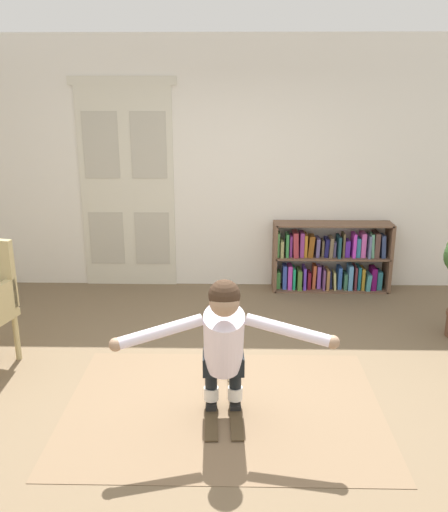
# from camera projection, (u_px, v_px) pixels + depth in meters

# --- Properties ---
(ground_plane) EXTENTS (7.20, 7.20, 0.00)m
(ground_plane) POSITION_uv_depth(u_px,v_px,m) (223.00, 395.00, 4.30)
(ground_plane) COLOR brown
(back_wall) EXTENTS (6.00, 0.10, 2.90)m
(back_wall) POSITION_uv_depth(u_px,v_px,m) (228.00, 166.00, 6.35)
(back_wall) COLOR silver
(back_wall) RESTS_ON ground
(double_door) EXTENTS (1.22, 0.05, 2.45)m
(double_door) POSITION_uv_depth(u_px,v_px,m) (127.00, 185.00, 6.38)
(double_door) COLOR beige
(double_door) RESTS_ON ground
(rug) EXTENTS (2.38, 1.71, 0.01)m
(rug) POSITION_uv_depth(u_px,v_px,m) (223.00, 407.00, 4.12)
(rug) COLOR brown
(rug) RESTS_ON ground
(bookshelf) EXTENTS (1.38, 0.30, 0.82)m
(bookshelf) POSITION_uv_depth(u_px,v_px,m) (331.00, 260.00, 6.44)
(bookshelf) COLOR brown
(bookshelf) RESTS_ON ground
(skis_pair) EXTENTS (0.31, 0.90, 0.07)m
(skis_pair) POSITION_uv_depth(u_px,v_px,m) (223.00, 403.00, 4.14)
(skis_pair) COLOR #493924
(skis_pair) RESTS_ON rug
(person_skier) EXTENTS (1.48, 0.61, 1.06)m
(person_skier) POSITION_uv_depth(u_px,v_px,m) (224.00, 339.00, 3.76)
(person_skier) COLOR white
(person_skier) RESTS_ON skis_pair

